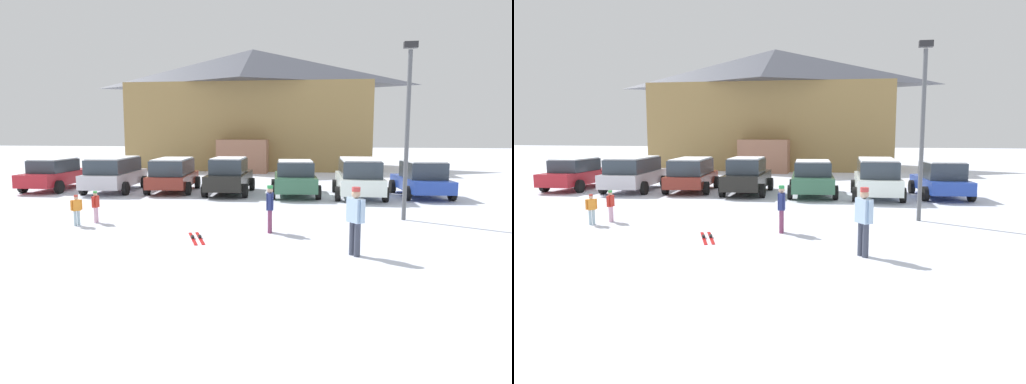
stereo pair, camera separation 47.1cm
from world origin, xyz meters
TOP-DOWN VIEW (x-y plane):
  - ground at (0.00, 0.00)m, footprint 160.00×160.00m
  - ski_lodge at (-2.98, 29.87)m, footprint 19.60×11.96m
  - parked_red_sedan at (-10.45, 13.11)m, footprint 2.25×4.76m
  - parked_silver_wagon at (-7.17, 13.00)m, footprint 2.60×4.83m
  - parked_maroon_van at (-4.23, 13.32)m, footprint 2.55×4.38m
  - parked_black_sedan at (-1.30, 13.00)m, footprint 2.25×4.38m
  - parked_green_coupe at (1.86, 12.85)m, footprint 2.56×4.32m
  - parked_white_suv at (4.77, 12.86)m, footprint 2.34×4.84m
  - parked_blue_hatchback at (7.63, 13.41)m, footprint 2.52×4.26m
  - skier_teen_in_navy_coat at (1.73, 4.82)m, footprint 0.23×0.52m
  - skier_child_in_red_jacket at (-4.10, 5.39)m, footprint 0.16×0.39m
  - skier_adult_in_blue_parka at (4.07, 2.62)m, footprint 0.43×0.52m
  - skier_child_in_orange_jacket at (-4.46, 4.84)m, footprint 0.27×0.29m
  - pair_of_skis at (-0.20, 3.71)m, footprint 0.87×1.51m
  - lamp_post at (5.96, 7.49)m, footprint 0.44×0.24m

SIDE VIEW (x-z plane):
  - ground at x=0.00m, z-range 0.00..0.00m
  - pair_of_skis at x=-0.20m, z-range -0.02..0.06m
  - skier_child_in_orange_jacket at x=-4.46m, z-range 0.06..1.05m
  - skier_child_in_red_jacket at x=-4.10m, z-range 0.07..1.12m
  - skier_teen_in_navy_coat at x=1.73m, z-range 0.09..1.50m
  - parked_red_sedan at x=-10.45m, z-range 0.01..1.63m
  - parked_blue_hatchback at x=7.63m, z-range 0.00..1.67m
  - parked_green_coupe at x=1.86m, z-range 0.01..1.67m
  - parked_black_sedan at x=-1.30m, z-range 0.00..1.75m
  - parked_maroon_van at x=-4.23m, z-range 0.06..1.73m
  - parked_silver_wagon at x=-7.17m, z-range 0.07..1.77m
  - skier_adult_in_blue_parka at x=4.07m, z-range 0.11..1.78m
  - parked_white_suv at x=4.77m, z-range 0.06..1.83m
  - lamp_post at x=5.96m, z-range 0.35..6.21m
  - ski_lodge at x=-2.98m, z-range 0.07..9.77m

